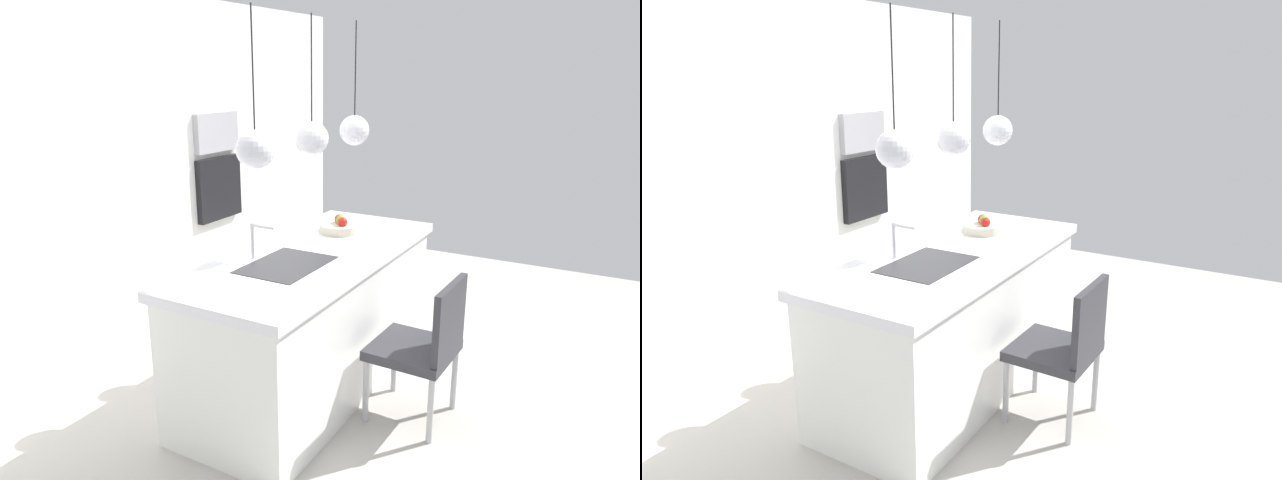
# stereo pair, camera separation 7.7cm
# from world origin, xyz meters

# --- Properties ---
(floor) EXTENTS (6.60, 6.60, 0.00)m
(floor) POSITION_xyz_m (0.00, 0.00, 0.00)
(floor) COLOR #BCB7AD
(floor) RESTS_ON ground
(back_wall) EXTENTS (6.00, 0.10, 2.60)m
(back_wall) POSITION_xyz_m (0.00, 1.65, 1.30)
(back_wall) COLOR white
(back_wall) RESTS_ON ground
(kitchen_island) EXTENTS (2.09, 0.87, 0.93)m
(kitchen_island) POSITION_xyz_m (0.00, 0.00, 0.47)
(kitchen_island) COLOR white
(kitchen_island) RESTS_ON ground
(sink_basin) EXTENTS (0.56, 0.40, 0.02)m
(sink_basin) POSITION_xyz_m (-0.30, 0.00, 0.93)
(sink_basin) COLOR #2D2D30
(sink_basin) RESTS_ON kitchen_island
(faucet) EXTENTS (0.02, 0.17, 0.22)m
(faucet) POSITION_xyz_m (-0.30, 0.21, 1.07)
(faucet) COLOR silver
(faucet) RESTS_ON kitchen_island
(fruit_bowl) EXTENTS (0.30, 0.30, 0.12)m
(fruit_bowl) POSITION_xyz_m (0.50, 0.06, 0.97)
(fruit_bowl) COLOR beige
(fruit_bowl) RESTS_ON kitchen_island
(microwave) EXTENTS (0.54, 0.08, 0.34)m
(microwave) POSITION_xyz_m (1.03, 1.58, 1.51)
(microwave) COLOR #9E9EA3
(microwave) RESTS_ON back_wall
(oven) EXTENTS (0.56, 0.08, 0.56)m
(oven) POSITION_xyz_m (1.03, 1.58, 1.01)
(oven) COLOR black
(oven) RESTS_ON back_wall
(chair_near) EXTENTS (0.48, 0.48, 0.89)m
(chair_near) POSITION_xyz_m (-0.03, -0.77, 0.50)
(chair_near) COLOR #333338
(chair_near) RESTS_ON ground
(pendant_light_left) EXTENTS (0.20, 0.20, 0.80)m
(pendant_light_left) POSITION_xyz_m (-0.58, 0.00, 1.64)
(pendant_light_left) COLOR silver
(pendant_light_center) EXTENTS (0.20, 0.20, 0.80)m
(pendant_light_center) POSITION_xyz_m (0.00, 0.00, 1.64)
(pendant_light_center) COLOR silver
(pendant_light_right) EXTENTS (0.20, 0.20, 0.80)m
(pendant_light_right) POSITION_xyz_m (0.58, 0.00, 1.64)
(pendant_light_right) COLOR silver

